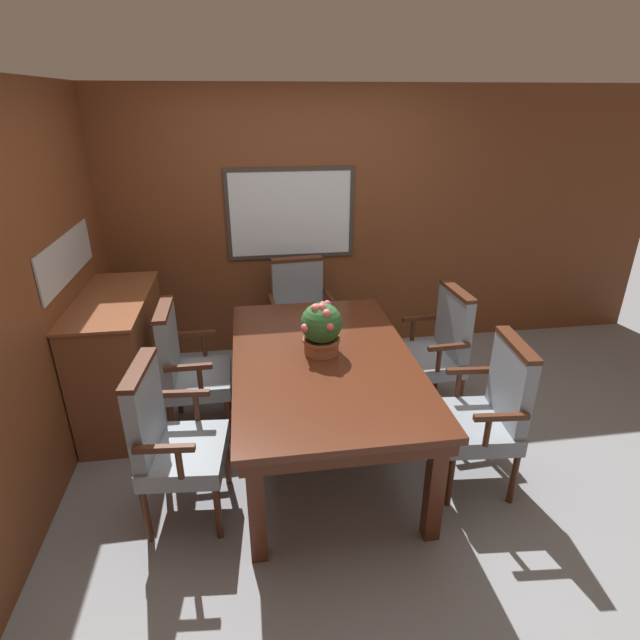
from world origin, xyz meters
The scene contains 11 objects.
ground_plane centered at (0.00, 0.00, 0.00)m, with size 14.00×14.00×0.00m, color gray.
wall_back centered at (0.00, 1.76, 1.23)m, with size 7.20×0.08×2.45m.
wall_left centered at (-1.76, 0.00, 1.23)m, with size 0.08×7.20×2.45m.
dining_table centered at (-0.02, 0.06, 0.67)m, with size 1.19×1.93×0.76m.
chair_head_far centered at (-0.03, 1.38, 0.55)m, with size 0.59×0.50×1.01m.
chair_left_near centered at (-0.98, -0.38, 0.55)m, with size 0.50×0.59×1.01m.
chair_left_far centered at (-0.96, 0.46, 0.55)m, with size 0.47×0.56×1.01m.
chair_right_far centered at (0.96, 0.49, 0.55)m, with size 0.49×0.58×1.01m.
chair_right_near centered at (0.96, -0.39, 0.55)m, with size 0.50×0.59×1.01m.
potted_plant centered at (-0.02, 0.12, 0.94)m, with size 0.28×0.30×0.37m.
sideboard_cabinet centered at (-1.48, 0.74, 0.50)m, with size 0.52×1.18×0.99m.
Camera 1 is at (-0.47, -2.82, 2.32)m, focal length 28.00 mm.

